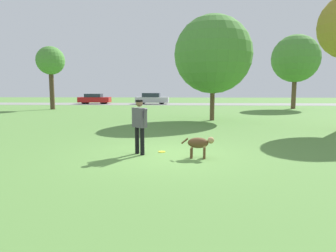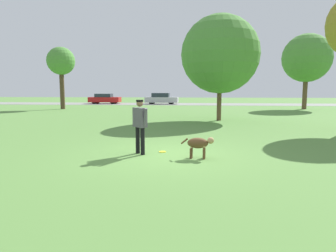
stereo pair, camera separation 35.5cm
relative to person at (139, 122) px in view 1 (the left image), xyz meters
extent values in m
plane|color=#56843D|center=(0.77, 0.00, -0.99)|extent=(120.00, 120.00, 0.00)
cube|color=gray|center=(0.77, 30.10, -0.98)|extent=(120.00, 6.00, 0.01)
cylinder|color=black|center=(0.09, -0.09, -0.57)|extent=(0.18, 0.18, 0.83)
cylinder|color=black|center=(-0.09, 0.09, -0.57)|extent=(0.18, 0.18, 0.83)
cube|color=#514C56|center=(0.00, 0.00, 0.13)|extent=(0.49, 0.49, 0.59)
cylinder|color=#514C56|center=(0.19, -0.18, 0.13)|extent=(0.21, 0.21, 0.59)
cylinder|color=#514C56|center=(-0.19, 0.18, 0.13)|extent=(0.21, 0.21, 0.59)
sphere|color=brown|center=(0.00, 0.00, 0.57)|extent=(0.29, 0.29, 0.21)
cylinder|color=black|center=(0.00, 0.00, 0.64)|extent=(0.31, 0.31, 0.06)
ellipsoid|color=brown|center=(1.75, -0.43, -0.54)|extent=(0.62, 0.36, 0.31)
ellipsoid|color=tan|center=(1.91, -0.44, -0.60)|extent=(0.19, 0.23, 0.17)
sphere|color=tan|center=(2.11, -0.46, -0.46)|extent=(0.21, 0.21, 0.19)
cylinder|color=brown|center=(1.94, -0.36, -0.84)|extent=(0.08, 0.08, 0.29)
cylinder|color=brown|center=(1.92, -0.53, -0.84)|extent=(0.08, 0.08, 0.29)
cylinder|color=brown|center=(1.57, -0.32, -0.84)|extent=(0.08, 0.08, 0.29)
cylinder|color=brown|center=(1.55, -0.49, -0.84)|extent=(0.08, 0.08, 0.29)
cylinder|color=brown|center=(1.37, -0.39, -0.50)|extent=(0.22, 0.07, 0.19)
cylinder|color=yellow|center=(0.65, 0.34, -0.98)|extent=(0.23, 0.23, 0.02)
torus|color=yellow|center=(0.65, 0.34, -0.98)|extent=(0.23, 0.23, 0.02)
cylinder|color=#4C3826|center=(-11.34, 19.53, 0.84)|extent=(0.44, 0.44, 3.66)
sphere|color=#4C8938|center=(-11.34, 19.53, 3.67)|extent=(2.67, 2.67, 2.67)
cylinder|color=brown|center=(3.15, 10.11, 0.15)|extent=(0.28, 0.28, 2.29)
sphere|color=#4C8938|center=(3.15, 10.11, 3.10)|extent=(4.81, 4.81, 4.81)
cylinder|color=brown|center=(12.34, 21.66, 0.61)|extent=(0.44, 0.44, 3.20)
sphere|color=#4C8938|center=(12.34, 21.66, 3.95)|extent=(4.63, 4.63, 4.63)
cube|color=red|center=(-10.36, 30.20, -0.44)|extent=(4.13, 1.87, 0.66)
cube|color=#232D38|center=(-10.49, 30.20, 0.12)|extent=(2.16, 1.58, 0.45)
cylinder|color=black|center=(-9.15, 31.00, -0.67)|extent=(0.64, 0.21, 0.64)
cylinder|color=black|center=(-9.12, 29.46, -0.67)|extent=(0.64, 0.21, 0.64)
cylinder|color=black|center=(-11.61, 30.95, -0.67)|extent=(0.64, 0.21, 0.64)
cylinder|color=black|center=(-11.57, 29.41, -0.67)|extent=(0.64, 0.21, 0.64)
cube|color=#B7B7BC|center=(-2.72, 30.19, -0.43)|extent=(4.34, 1.89, 0.69)
cube|color=#232D38|center=(-2.85, 30.19, 0.18)|extent=(2.28, 1.58, 0.53)
cylinder|color=black|center=(-1.41, 30.89, -0.68)|extent=(0.62, 0.22, 0.61)
cylinder|color=black|center=(-1.46, 29.39, -0.68)|extent=(0.62, 0.22, 0.61)
cylinder|color=black|center=(-3.98, 30.99, -0.68)|extent=(0.62, 0.22, 0.61)
cylinder|color=black|center=(-4.03, 29.48, -0.68)|extent=(0.62, 0.22, 0.61)
camera|label=1|loc=(1.31, -8.90, 0.99)|focal=32.00mm
camera|label=2|loc=(1.66, -8.87, 0.99)|focal=32.00mm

